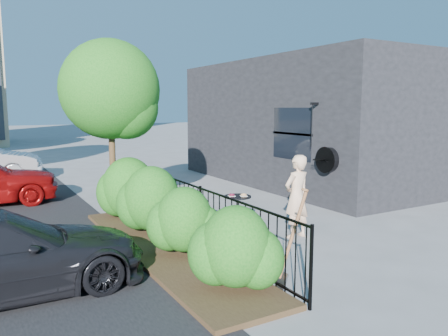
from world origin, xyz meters
TOP-DOWN VIEW (x-y plane):
  - ground at (0.00, 0.00)m, footprint 120.00×120.00m
  - shop_building at (5.50, 4.50)m, footprint 6.22×9.00m
  - fence at (-1.50, 0.00)m, footprint 0.05×6.05m
  - planting_bed at (-2.20, 0.00)m, footprint 1.30×6.00m
  - shrubs at (-2.10, 0.10)m, footprint 1.10×5.60m
  - patio_tree at (-2.24, 2.76)m, footprint 2.20×2.20m
  - cafe_table at (-0.37, 0.54)m, footprint 0.56×0.56m
  - woman at (0.32, -0.49)m, footprint 0.64×0.46m
  - shovel at (-1.26, -2.30)m, footprint 0.50×0.18m

SIDE VIEW (x-z plane):
  - ground at x=0.00m, z-range 0.00..0.00m
  - planting_bed at x=-2.20m, z-range 0.00..0.08m
  - cafe_table at x=-0.37m, z-range 0.11..0.86m
  - fence at x=-1.50m, z-range 0.01..1.11m
  - shovel at x=-1.26m, z-range -0.09..1.33m
  - shrubs at x=-2.10m, z-range 0.08..1.32m
  - woman at x=0.32m, z-range 0.00..1.62m
  - shop_building at x=5.50m, z-range 0.00..4.00m
  - patio_tree at x=-2.24m, z-range 0.79..4.73m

